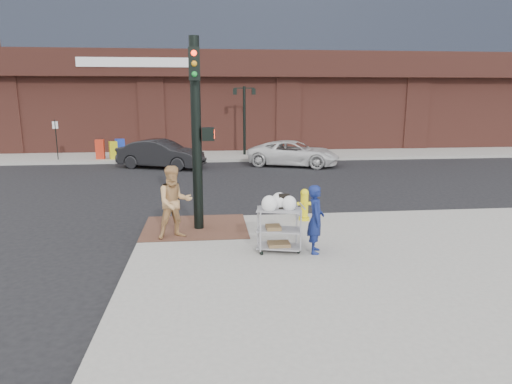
{
  "coord_description": "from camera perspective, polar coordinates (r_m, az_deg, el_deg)",
  "views": [
    {
      "loc": [
        -0.23,
        -11.22,
        3.73
      ],
      "look_at": [
        1.0,
        0.21,
        1.25
      ],
      "focal_mm": 32.0,
      "sensor_mm": 36.0,
      "label": 1
    }
  ],
  "objects": [
    {
      "name": "newsbox_blue",
      "position": [
        27.03,
        -16.62,
        5.23
      ],
      "size": [
        0.58,
        0.56,
        1.09
      ],
      "primitive_type": "cube",
      "rotation": [
        0.0,
        0.0,
        0.41
      ],
      "color": "#1B36B1",
      "rests_on": "sidewalk_far"
    },
    {
      "name": "sidewalk_far",
      "position": [
        45.2,
        10.33,
        7.36
      ],
      "size": [
        65.0,
        36.0,
        0.15
      ],
      "primitive_type": "cube",
      "color": "gray",
      "rests_on": "ground"
    },
    {
      "name": "brick_curb_ramp",
      "position": [
        12.64,
        -7.58,
        -4.36
      ],
      "size": [
        2.8,
        2.4,
        0.01
      ],
      "primitive_type": "cube",
      "color": "brown",
      "rests_on": "sidewalk_near"
    },
    {
      "name": "lamp_post",
      "position": [
        27.33,
        -1.47,
        9.85
      ],
      "size": [
        1.32,
        0.22,
        4.0
      ],
      "color": "black",
      "rests_on": "sidewalk_far"
    },
    {
      "name": "parking_sign",
      "position": [
        27.6,
        -23.68,
        6.02
      ],
      "size": [
        0.05,
        0.05,
        2.2
      ],
      "primitive_type": "cylinder",
      "color": "black",
      "rests_on": "sidewalk_far"
    },
    {
      "name": "minivan_white",
      "position": [
        24.18,
        4.73,
        4.85
      ],
      "size": [
        5.2,
        3.73,
        1.32
      ],
      "primitive_type": "imported",
      "rotation": [
        0.0,
        0.0,
        1.21
      ],
      "color": "silver",
      "rests_on": "ground"
    },
    {
      "name": "utility_cart",
      "position": [
        10.5,
        2.89,
        -4.21
      ],
      "size": [
        1.09,
        0.78,
        1.37
      ],
      "color": "gray",
      "rests_on": "sidewalk_near"
    },
    {
      "name": "newsbox_yellow",
      "position": [
        26.72,
        -17.4,
        5.0
      ],
      "size": [
        0.52,
        0.49,
        0.98
      ],
      "primitive_type": "cube",
      "rotation": [
        0.0,
        0.0,
        0.35
      ],
      "color": "gold",
      "rests_on": "sidewalk_far"
    },
    {
      "name": "woman_blue",
      "position": [
        10.47,
        7.47,
        -3.38
      ],
      "size": [
        0.49,
        0.64,
        1.58
      ],
      "primitive_type": "imported",
      "rotation": [
        0.0,
        0.0,
        1.37
      ],
      "color": "navy",
      "rests_on": "sidewalk_near"
    },
    {
      "name": "fire_hydrant",
      "position": [
        13.19,
        6.07,
        -1.53
      ],
      "size": [
        0.43,
        0.3,
        0.92
      ],
      "color": "yellow",
      "rests_on": "sidewalk_near"
    },
    {
      "name": "pedestrian_tan",
      "position": [
        11.58,
        -10.15,
        -1.27
      ],
      "size": [
        1.07,
        0.94,
        1.85
      ],
      "primitive_type": "imported",
      "rotation": [
        0.0,
        0.0,
        0.31
      ],
      "color": "tan",
      "rests_on": "sidewalk_near"
    },
    {
      "name": "traffic_signal_pole",
      "position": [
        12.02,
        -7.36,
        7.8
      ],
      "size": [
        0.61,
        0.51,
        5.0
      ],
      "color": "black",
      "rests_on": "sidewalk_near"
    },
    {
      "name": "ground",
      "position": [
        11.82,
        -4.74,
        -6.25
      ],
      "size": [
        220.0,
        220.0,
        0.0
      ],
      "primitive_type": "plane",
      "color": "black",
      "rests_on": "ground"
    },
    {
      "name": "sedan_dark",
      "position": [
        23.84,
        -11.8,
        4.69
      ],
      "size": [
        4.65,
        3.06,
        1.45
      ],
      "primitive_type": "imported",
      "rotation": [
        0.0,
        0.0,
        1.19
      ],
      "color": "black",
      "rests_on": "ground"
    },
    {
      "name": "newsbox_red",
      "position": [
        27.02,
        -18.9,
        5.08
      ],
      "size": [
        0.47,
        0.43,
        1.08
      ],
      "primitive_type": "cube",
      "rotation": [
        0.0,
        0.0,
        0.04
      ],
      "color": "red",
      "rests_on": "sidewalk_far"
    }
  ]
}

